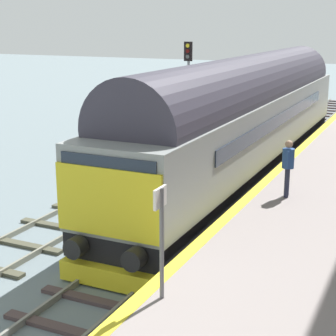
{
  "coord_description": "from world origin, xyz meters",
  "views": [
    {
      "loc": [
        6.1,
        -13.98,
        5.85
      ],
      "look_at": [
        0.2,
        -1.44,
        2.2
      ],
      "focal_mm": 59.21,
      "sensor_mm": 36.0,
      "label": 1
    }
  ],
  "objects_px": {
    "diesel_locomotive": "(246,115)",
    "platform_number_sign": "(161,226)",
    "waiting_passenger": "(288,163)",
    "signal_post_near": "(188,76)"
  },
  "relations": [
    {
      "from": "waiting_passenger",
      "to": "signal_post_near",
      "type": "bearing_deg",
      "value": 25.85
    },
    {
      "from": "diesel_locomotive",
      "to": "waiting_passenger",
      "type": "relative_size",
      "value": 12.41
    },
    {
      "from": "platform_number_sign",
      "to": "waiting_passenger",
      "type": "bearing_deg",
      "value": 84.97
    },
    {
      "from": "diesel_locomotive",
      "to": "signal_post_near",
      "type": "relative_size",
      "value": 4.16
    },
    {
      "from": "waiting_passenger",
      "to": "platform_number_sign",
      "type": "bearing_deg",
      "value": 166.2
    },
    {
      "from": "signal_post_near",
      "to": "diesel_locomotive",
      "type": "bearing_deg",
      "value": -52.74
    },
    {
      "from": "waiting_passenger",
      "to": "diesel_locomotive",
      "type": "bearing_deg",
      "value": 21.47
    },
    {
      "from": "platform_number_sign",
      "to": "waiting_passenger",
      "type": "xyz_separation_m",
      "value": [
        0.61,
        6.97,
        -0.39
      ]
    },
    {
      "from": "diesel_locomotive",
      "to": "platform_number_sign",
      "type": "height_order",
      "value": "diesel_locomotive"
    },
    {
      "from": "signal_post_near",
      "to": "platform_number_sign",
      "type": "height_order",
      "value": "signal_post_near"
    }
  ]
}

